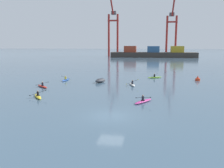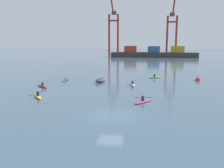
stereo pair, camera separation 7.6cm
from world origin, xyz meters
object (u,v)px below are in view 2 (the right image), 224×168
(gantry_crane_west_mid, at_px, (172,29))
(capsized_dinghy, at_px, (100,81))
(kayak_blue, at_px, (66,80))
(kayak_lime, at_px, (155,77))
(kayak_white, at_px, (132,84))
(kayak_yellow, at_px, (38,96))
(kayak_magenta, at_px, (143,101))
(kayak_red, at_px, (42,86))
(channel_buoy, at_px, (198,79))
(gantry_crane_west, at_px, (113,28))
(container_barge, at_px, (154,53))

(gantry_crane_west_mid, height_order, capsized_dinghy, gantry_crane_west_mid)
(kayak_blue, height_order, kayak_lime, kayak_lime)
(kayak_white, bearing_deg, kayak_yellow, -135.39)
(kayak_magenta, relative_size, kayak_red, 1.09)
(channel_buoy, bearing_deg, kayak_white, -148.95)
(kayak_yellow, relative_size, kayak_lime, 0.96)
(kayak_yellow, height_order, kayak_lime, kayak_lime)
(gantry_crane_west, distance_m, kayak_red, 109.23)
(capsized_dinghy, bearing_deg, kayak_magenta, -59.30)
(gantry_crane_west, relative_size, capsized_dinghy, 12.78)
(capsized_dinghy, bearing_deg, kayak_red, -143.27)
(kayak_blue, height_order, kayak_magenta, kayak_blue)
(capsized_dinghy, distance_m, kayak_yellow, 14.55)
(container_barge, relative_size, kayak_white, 13.75)
(channel_buoy, bearing_deg, capsized_dinghy, -164.01)
(container_barge, xyz_separation_m, kayak_blue, (-17.53, -91.91, -2.05))
(container_barge, xyz_separation_m, gantry_crane_west, (-24.29, 8.35, 15.03))
(kayak_blue, distance_m, kayak_lime, 18.28)
(kayak_magenta, height_order, kayak_red, same)
(kayak_red, bearing_deg, kayak_lime, 37.27)
(kayak_lime, xyz_separation_m, kayak_white, (-3.94, -9.79, 0.00))
(container_barge, xyz_separation_m, capsized_dinghy, (-10.40, -93.15, -1.87))
(container_barge, distance_m, capsized_dinghy, 93.75)
(container_barge, xyz_separation_m, kayak_lime, (-0.43, -85.44, -2.05))
(capsized_dinghy, xyz_separation_m, kayak_blue, (-7.13, 1.24, -0.18))
(kayak_magenta, distance_m, kayak_red, 18.34)
(kayak_blue, bearing_deg, container_barge, 79.20)
(gantry_crane_west, distance_m, kayak_blue, 101.93)
(gantry_crane_west_mid, xyz_separation_m, capsized_dinghy, (-20.93, -104.82, -15.99))
(gantry_crane_west, relative_size, kayak_white, 10.47)
(container_barge, bearing_deg, gantry_crane_west_mid, 47.96)
(gantry_crane_west_mid, bearing_deg, channel_buoy, -91.63)
(container_barge, relative_size, kayak_yellow, 15.23)
(gantry_crane_west_mid, distance_m, capsized_dinghy, 108.08)
(gantry_crane_west, xyz_separation_m, gantry_crane_west_mid, (34.81, 3.32, -0.92))
(channel_buoy, xyz_separation_m, kayak_white, (-12.06, -7.26, -0.19))
(container_barge, relative_size, gantry_crane_west, 1.31)
(kayak_magenta, bearing_deg, gantry_crane_west_mid, 83.92)
(gantry_crane_west_mid, bearing_deg, container_barge, -132.04)
(capsized_dinghy, distance_m, kayak_magenta, 16.22)
(gantry_crane_west, xyz_separation_m, kayak_yellow, (8.38, -114.97, -17.08))
(kayak_red, bearing_deg, kayak_blue, 80.60)
(gantry_crane_west, distance_m, channel_buoy, 102.88)
(gantry_crane_west, height_order, kayak_white, gantry_crane_west)
(channel_buoy, height_order, kayak_magenta, channel_buoy)
(channel_buoy, height_order, kayak_yellow, channel_buoy)
(channel_buoy, xyz_separation_m, kayak_red, (-26.46, -11.43, -0.19))
(container_barge, height_order, kayak_lime, container_barge)
(container_barge, bearing_deg, kayak_white, -92.63)
(kayak_blue, relative_size, kayak_lime, 1.06)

